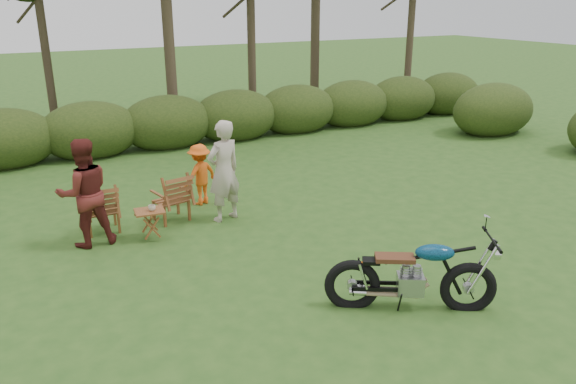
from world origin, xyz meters
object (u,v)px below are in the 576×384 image
adult_a (226,219)px  motorcycle (408,307)px  side_table (151,225)px  child (202,203)px  lawn_chair_right (172,220)px  lawn_chair_left (104,231)px  cup (152,208)px  adult_b (91,244)px

adult_a → motorcycle: bearing=88.3°
side_table → child: (1.32, 1.22, -0.26)m
adult_a → child: size_ratio=1.54×
lawn_chair_right → side_table: size_ratio=1.77×
lawn_chair_left → adult_a: 2.14m
lawn_chair_left → side_table: (0.66, -0.70, 0.26)m
side_table → cup: (0.04, -0.03, 0.30)m
lawn_chair_right → adult_b: size_ratio=0.51×
adult_a → adult_b: adult_a is taller
lawn_chair_right → child: child is taller
cup → child: size_ratio=0.10×
lawn_chair_left → adult_b: bearing=58.4°
child → side_table: bearing=21.8°
cup → adult_a: (1.39, 0.26, -0.56)m
side_table → motorcycle: bearing=-57.5°
adult_a → child: (-0.11, 0.99, 0.00)m
lawn_chair_right → adult_a: adult_a is taller
lawn_chair_right → adult_b: adult_b is taller
motorcycle → side_table: 4.48m
motorcycle → adult_b: 5.24m
adult_b → motorcycle: bearing=126.6°
lawn_chair_left → cup: 1.16m
motorcycle → side_table: bearing=153.4°
lawn_chair_right → adult_b: 1.55m
motorcycle → adult_a: (-0.97, 4.00, 0.00)m
lawn_chair_right → cup: (-0.51, -0.68, 0.56)m
cup → adult_a: 1.53m
side_table → child: 1.81m
adult_a → adult_b: bearing=-15.9°
cup → motorcycle: bearing=-57.7°
motorcycle → cup: cup is taller
adult_b → adult_a: bearing=176.2°
motorcycle → lawn_chair_right: motorcycle is taller
adult_a → adult_b: 2.38m
lawn_chair_left → cup: bearing=134.8°
lawn_chair_right → adult_a: bearing=143.4°
child → motorcycle: bearing=81.3°
cup → adult_b: (-0.99, 0.29, -0.56)m
motorcycle → lawn_chair_right: size_ratio=2.31×
motorcycle → lawn_chair_right: 4.79m
motorcycle → lawn_chair_left: size_ratio=2.40×
motorcycle → lawn_chair_left: 5.43m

